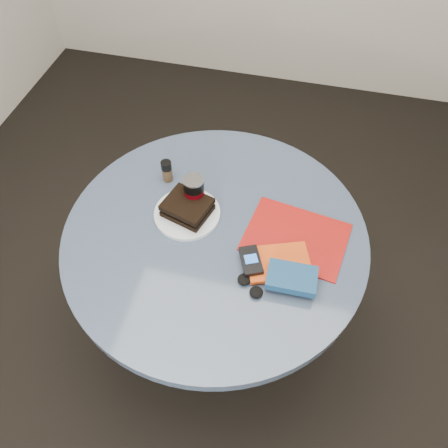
% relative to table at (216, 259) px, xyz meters
% --- Properties ---
extents(ground, '(4.00, 4.00, 0.00)m').
position_rel_table_xyz_m(ground, '(0.00, 0.00, -0.59)').
color(ground, black).
rests_on(ground, ground).
extents(table, '(1.00, 1.00, 0.75)m').
position_rel_table_xyz_m(table, '(0.00, 0.00, 0.00)').
color(table, black).
rests_on(table, ground).
extents(plate, '(0.29, 0.29, 0.01)m').
position_rel_table_xyz_m(plate, '(-0.11, 0.05, 0.17)').
color(plate, white).
rests_on(plate, table).
extents(sandwich, '(0.17, 0.16, 0.05)m').
position_rel_table_xyz_m(sandwich, '(-0.11, 0.05, 0.20)').
color(sandwich, black).
rests_on(sandwich, plate).
extents(soda_can, '(0.08, 0.08, 0.13)m').
position_rel_table_xyz_m(soda_can, '(-0.09, 0.09, 0.23)').
color(soda_can, '#59040C').
rests_on(soda_can, table).
extents(pepper_grinder, '(0.05, 0.05, 0.09)m').
position_rel_table_xyz_m(pepper_grinder, '(-0.22, 0.19, 0.21)').
color(pepper_grinder, '#4B3720').
rests_on(pepper_grinder, table).
extents(magazine, '(0.35, 0.29, 0.01)m').
position_rel_table_xyz_m(magazine, '(0.26, 0.04, 0.17)').
color(magazine, '#9D110E').
rests_on(magazine, table).
extents(red_book, '(0.22, 0.19, 0.02)m').
position_rel_table_xyz_m(red_book, '(0.22, -0.08, 0.18)').
color(red_book, '#D24410').
rests_on(red_book, magazine).
extents(novel, '(0.15, 0.10, 0.03)m').
position_rel_table_xyz_m(novel, '(0.27, -0.14, 0.20)').
color(novel, navy).
rests_on(novel, red_book).
extents(mp3_player, '(0.09, 0.12, 0.02)m').
position_rel_table_xyz_m(mp3_player, '(0.14, -0.10, 0.19)').
color(mp3_player, black).
rests_on(mp3_player, red_book).
extents(headphones, '(0.10, 0.09, 0.02)m').
position_rel_table_xyz_m(headphones, '(0.15, -0.18, 0.17)').
color(headphones, black).
rests_on(headphones, table).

